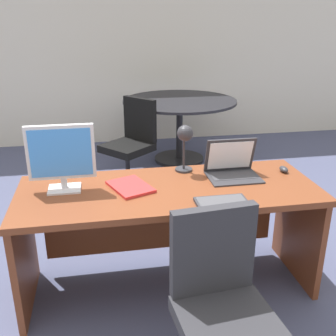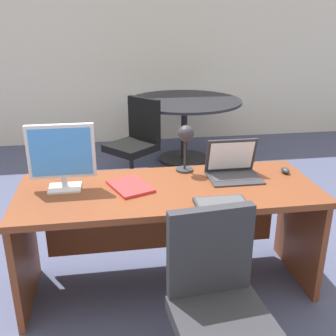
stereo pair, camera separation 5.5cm
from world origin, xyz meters
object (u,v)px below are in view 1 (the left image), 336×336
object	(u,v)px
mouse	(284,169)
desk_lamp	(185,139)
desk	(168,213)
book	(130,187)
meeting_table	(180,115)
laptop	(231,164)
office_chair	(222,321)
meeting_chair_near	(131,150)
monitor	(61,155)
keyboard	(221,202)

from	to	relation	value
mouse	desk_lamp	xyz separation A→B (m)	(-0.68, 0.13, 0.22)
desk	desk_lamp	bearing A→B (deg)	52.84
mouse	book	world-z (taller)	mouse
desk	desk_lamp	xyz separation A→B (m)	(0.16, 0.20, 0.44)
desk_lamp	meeting_table	distance (m)	2.34
book	laptop	bearing A→B (deg)	8.24
office_chair	meeting_chair_near	xyz separation A→B (m)	(-0.20, 2.72, 0.01)
laptop	meeting_chair_near	world-z (taller)	laptop
desk	meeting_table	bearing A→B (deg)	76.51
mouse	book	size ratio (longest dim) A/B	0.25
mouse	office_chair	world-z (taller)	office_chair
mouse	desk	bearing A→B (deg)	-174.68
monitor	book	distance (m)	0.47
desk	laptop	bearing A→B (deg)	11.27
laptop	meeting_table	xyz separation A→B (m)	(0.14, 2.38, -0.22)
desk_lamp	meeting_chair_near	xyz separation A→B (m)	(-0.23, 1.68, -0.61)
laptop	office_chair	bearing A→B (deg)	-109.76
office_chair	meeting_table	world-z (taller)	office_chair
monitor	desk_lamp	bearing A→B (deg)	11.84
monitor	book	bearing A→B (deg)	-6.48
keyboard	book	xyz separation A→B (m)	(-0.50, 0.31, -0.00)
mouse	desk_lamp	world-z (taller)	desk_lamp
desk	laptop	size ratio (longest dim) A/B	5.51
desk	meeting_chair_near	xyz separation A→B (m)	(-0.07, 1.89, -0.17)
meeting_table	monitor	bearing A→B (deg)	-117.02
mouse	laptop	bearing A→B (deg)	178.00
desk_lamp	book	size ratio (longest dim) A/B	0.94
desk	monitor	world-z (taller)	monitor
desk_lamp	laptop	bearing A→B (deg)	-20.74
meeting_table	meeting_chair_near	xyz separation A→B (m)	(-0.67, -0.58, -0.23)
desk	desk_lamp	size ratio (longest dim) A/B	5.66
desk_lamp	office_chair	xyz separation A→B (m)	(-0.03, -1.03, -0.62)
laptop	keyboard	size ratio (longest dim) A/B	1.14
mouse	office_chair	bearing A→B (deg)	-128.00
monitor	keyboard	distance (m)	1.00
office_chair	meeting_chair_near	world-z (taller)	meeting_chair_near
meeting_chair_near	desk	bearing A→B (deg)	-87.73
keyboard	desk_lamp	world-z (taller)	desk_lamp
mouse	desk_lamp	size ratio (longest dim) A/B	0.27
office_chair	meeting_table	xyz separation A→B (m)	(0.47, 3.30, 0.24)
laptop	mouse	distance (m)	0.38
keyboard	book	size ratio (longest dim) A/B	0.85
meeting_table	meeting_chair_near	bearing A→B (deg)	-138.83
mouse	meeting_chair_near	distance (m)	2.06
mouse	office_chair	distance (m)	1.22
desk	office_chair	bearing A→B (deg)	-81.42
book	meeting_table	bearing A→B (deg)	71.41
laptop	office_chair	size ratio (longest dim) A/B	0.38
office_chair	meeting_chair_near	distance (m)	2.72
office_chair	meeting_table	size ratio (longest dim) A/B	0.64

